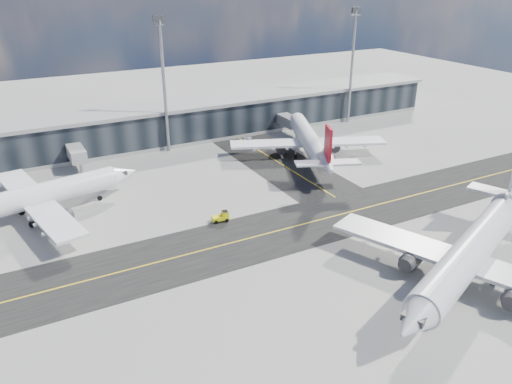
{
  "coord_description": "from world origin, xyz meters",
  "views": [
    {
      "loc": [
        -32.62,
        -54.8,
        37.15
      ],
      "look_at": [
        1.3,
        8.83,
        5.0
      ],
      "focal_mm": 35.0,
      "sensor_mm": 36.0,
      "label": 1
    }
  ],
  "objects_px": {
    "airliner_redtail": "(309,141)",
    "airliner_near": "(472,250)",
    "airliner_af": "(25,199)",
    "baggage_tug": "(222,216)",
    "service_van": "(250,141)"
  },
  "relations": [
    {
      "from": "baggage_tug",
      "to": "service_van",
      "type": "distance_m",
      "value": 39.78
    },
    {
      "from": "airliner_af",
      "to": "airliner_near",
      "type": "height_order",
      "value": "airliner_near"
    },
    {
      "from": "airliner_redtail",
      "to": "airliner_near",
      "type": "bearing_deg",
      "value": -75.82
    },
    {
      "from": "airliner_redtail",
      "to": "airliner_near",
      "type": "xyz_separation_m",
      "value": [
        -7.05,
        -48.26,
        0.31
      ]
    },
    {
      "from": "service_van",
      "to": "airliner_af",
      "type": "bearing_deg",
      "value": -157.9
    },
    {
      "from": "airliner_redtail",
      "to": "airliner_near",
      "type": "height_order",
      "value": "airliner_near"
    },
    {
      "from": "airliner_near",
      "to": "airliner_af",
      "type": "bearing_deg",
      "value": 24.88
    },
    {
      "from": "airliner_af",
      "to": "airliner_redtail",
      "type": "height_order",
      "value": "airliner_redtail"
    },
    {
      "from": "airliner_af",
      "to": "service_van",
      "type": "relative_size",
      "value": 7.89
    },
    {
      "from": "airliner_af",
      "to": "baggage_tug",
      "type": "relative_size",
      "value": 13.2
    },
    {
      "from": "airliner_af",
      "to": "airliner_near",
      "type": "distance_m",
      "value": 66.79
    },
    {
      "from": "airliner_near",
      "to": "service_van",
      "type": "relative_size",
      "value": 8.51
    },
    {
      "from": "airliner_af",
      "to": "airliner_near",
      "type": "xyz_separation_m",
      "value": [
        49.28,
        -45.07,
        0.45
      ]
    },
    {
      "from": "airliner_redtail",
      "to": "service_van",
      "type": "height_order",
      "value": "airliner_redtail"
    },
    {
      "from": "airliner_af",
      "to": "service_van",
      "type": "xyz_separation_m",
      "value": [
        49.74,
        17.83,
        -3.07
      ]
    }
  ]
}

